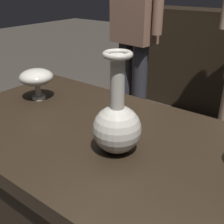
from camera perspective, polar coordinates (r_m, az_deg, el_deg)
name	(u,v)px	position (r m, az deg, el deg)	size (l,w,h in m)	color
vase_centerpiece	(117,124)	(0.76, 1.04, -2.41)	(0.14, 0.14, 0.28)	gray
vase_tall_behind	(36,78)	(1.16, -15.23, 6.76)	(0.13, 0.13, 0.12)	gray
visitor_near_left	(134,20)	(2.09, 4.62, 18.36)	(0.47, 0.22, 1.67)	#232328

